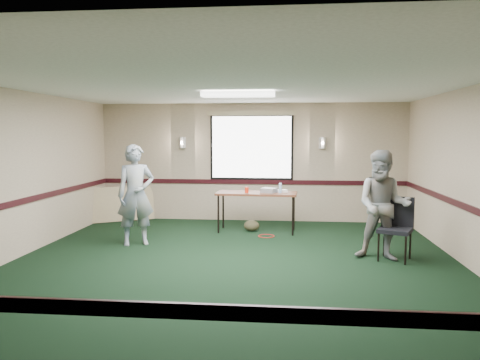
# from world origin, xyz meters

# --- Properties ---
(ground) EXTENTS (8.00, 8.00, 0.00)m
(ground) POSITION_xyz_m (0.00, 0.00, 0.00)
(ground) COLOR black
(ground) RESTS_ON ground
(room_shell) EXTENTS (8.00, 8.02, 8.00)m
(room_shell) POSITION_xyz_m (0.00, 2.12, 1.58)
(room_shell) COLOR tan
(room_shell) RESTS_ON ground
(folding_table) EXTENTS (1.66, 0.74, 0.81)m
(folding_table) POSITION_xyz_m (0.20, 2.73, 0.75)
(folding_table) COLOR #512517
(folding_table) RESTS_ON ground
(projector) EXTENTS (0.36, 0.33, 0.09)m
(projector) POSITION_xyz_m (0.45, 2.70, 0.86)
(projector) COLOR gray
(projector) RESTS_ON folding_table
(game_console) EXTENTS (0.24, 0.21, 0.05)m
(game_console) POSITION_xyz_m (0.71, 2.80, 0.84)
(game_console) COLOR white
(game_console) RESTS_ON folding_table
(red_cup) EXTENTS (0.08, 0.08, 0.12)m
(red_cup) POSITION_xyz_m (0.00, 2.65, 0.87)
(red_cup) COLOR red
(red_cup) RESTS_ON folding_table
(water_bottle) EXTENTS (0.06, 0.06, 0.20)m
(water_bottle) POSITION_xyz_m (0.68, 2.67, 0.91)
(water_bottle) COLOR #92BFEF
(water_bottle) RESTS_ON folding_table
(duffel_bag) EXTENTS (0.39, 0.35, 0.23)m
(duffel_bag) POSITION_xyz_m (0.09, 2.77, 0.11)
(duffel_bag) COLOR #3F3924
(duffel_bag) RESTS_ON ground
(cable_coil) EXTENTS (0.37, 0.37, 0.02)m
(cable_coil) POSITION_xyz_m (0.42, 2.28, 0.01)
(cable_coil) COLOR red
(cable_coil) RESTS_ON ground
(folded_table) EXTENTS (1.45, 0.98, 0.79)m
(folded_table) POSITION_xyz_m (-3.00, 3.60, 0.40)
(folded_table) COLOR tan
(folded_table) RESTS_ON ground
(conference_chair) EXTENTS (0.64, 0.65, 0.99)m
(conference_chair) POSITION_xyz_m (2.55, 0.84, 0.58)
(conference_chair) COLOR black
(conference_chair) RESTS_ON ground
(person_left) EXTENTS (0.78, 0.67, 1.81)m
(person_left) POSITION_xyz_m (-1.89, 1.39, 0.90)
(person_left) COLOR #3B5482
(person_left) RESTS_ON ground
(person_right) EXTENTS (0.99, 0.86, 1.74)m
(person_right) POSITION_xyz_m (2.32, 0.76, 0.87)
(person_right) COLOR #6889A2
(person_right) RESTS_ON ground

